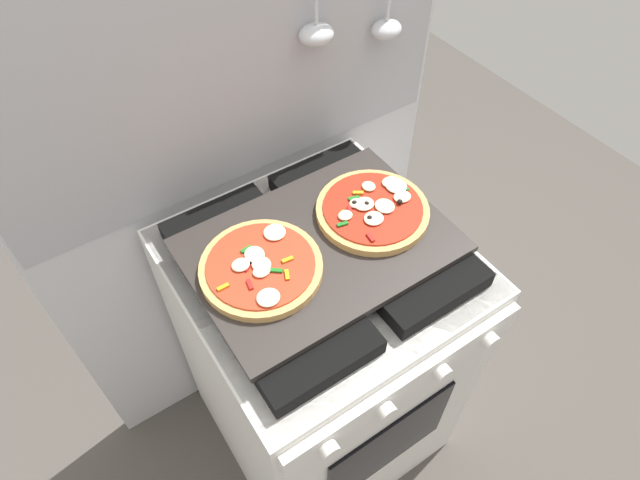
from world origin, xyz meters
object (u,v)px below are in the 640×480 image
object	(u,v)px
stove	(320,353)
pizza_right	(373,209)
pizza_left	(261,267)
baking_tray	(320,246)

from	to	relation	value
stove	pizza_right	distance (m)	0.50
stove	pizza_left	bearing A→B (deg)	177.25
stove	pizza_left	world-z (taller)	pizza_left
pizza_left	pizza_right	size ratio (longest dim) A/B	1.00
baking_tray	pizza_left	size ratio (longest dim) A/B	2.19
baking_tray	pizza_left	xyz separation A→B (m)	(-0.14, 0.00, 0.02)
baking_tray	pizza_left	distance (m)	0.14
stove	pizza_right	bearing A→B (deg)	3.72
pizza_left	baking_tray	bearing A→B (deg)	-2.07
pizza_right	baking_tray	bearing A→B (deg)	-176.93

